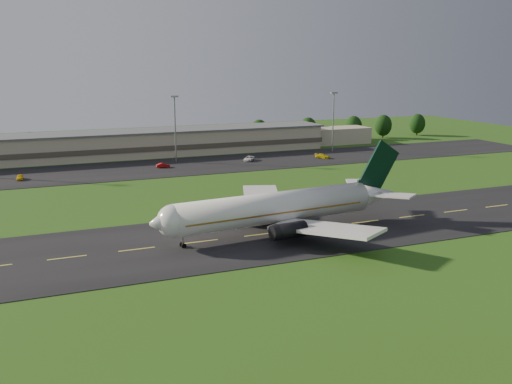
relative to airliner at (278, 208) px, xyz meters
name	(u,v)px	position (x,y,z in m)	size (l,w,h in m)	color
ground	(260,235)	(-3.62, -0.08, -4.66)	(360.00, 360.00, 0.00)	#214B12
taxiway	(260,235)	(-3.62, -0.08, -4.61)	(220.00, 30.00, 0.10)	black
apron	(166,167)	(-3.62, 71.92, -4.61)	(260.00, 30.00, 0.10)	black
airliner	(278,208)	(0.00, 0.00, 0.00)	(51.26, 41.99, 15.57)	white
terminal	(168,142)	(2.78, 96.10, -0.67)	(145.00, 16.00, 8.40)	#BDAA90
light_mast_centre	(175,121)	(1.38, 79.92, 8.08)	(2.40, 1.20, 20.35)	gray
light_mast_east	(333,115)	(56.38, 79.92, 8.08)	(2.40, 1.20, 20.35)	gray
tree_line	(244,132)	(33.81, 106.28, 0.22)	(198.92, 9.42, 9.42)	black
service_vehicle_a	(20,177)	(-43.46, 68.50, -3.87)	(1.63, 4.06, 1.38)	yellow
service_vehicle_b	(163,165)	(-4.60, 71.83, -3.91)	(1.37, 3.93, 1.29)	#A60B0C
service_vehicle_c	(249,158)	(22.99, 73.26, -3.81)	(2.48, 5.39, 1.50)	silver
service_vehicle_d	(323,156)	(46.60, 68.80, -3.85)	(2.00, 4.92, 1.43)	#D4BD0C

